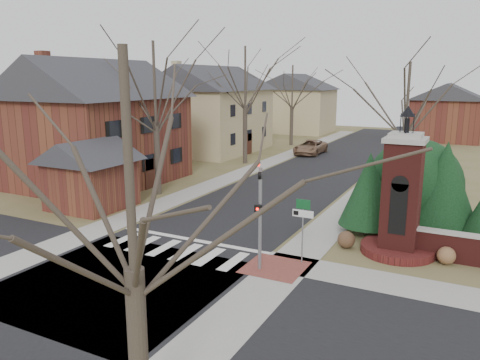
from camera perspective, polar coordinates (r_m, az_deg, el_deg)
The scene contains 28 objects.
ground at distance 20.90m, azimuth -9.22°, elevation -9.13°, with size 120.00×120.00×0.00m, color brown.
main_street at distance 40.09m, azimuth 9.61°, elevation 1.24°, with size 8.00×70.00×0.01m, color black.
cross_street at distance 18.77m, azimuth -14.73°, elevation -11.94°, with size 120.00×8.00×0.01m, color black.
crosswalk_zone at distance 21.50m, azimuth -7.95°, elevation -8.44°, with size 8.00×2.20×0.02m, color silver.
stop_bar at distance 22.67m, azimuth -5.77°, elevation -7.28°, with size 8.00×0.35×0.02m, color silver.
sidewalk_right_main at distance 38.89m, azimuth 16.93°, elevation 0.54°, with size 2.00×60.00×0.02m, color gray.
sidewalk_left at distance 41.90m, azimuth 2.82°, elevation 1.88°, with size 2.00×60.00×0.02m, color gray.
curb_apron at distance 19.49m, azimuth 4.26°, elevation -10.59°, with size 2.40×2.40×0.02m, color brown.
traffic_signal_pole at distance 18.46m, azimuth 2.44°, elevation -3.41°, with size 0.28×0.41×4.50m.
sign_post at distance 19.44m, azimuth 7.65°, elevation -4.66°, with size 0.90×0.07×2.75m.
brick_gate_monument at distance 21.46m, azimuth 19.01°, elevation -3.01°, with size 3.20×3.20×6.47m.
house_brick_left at distance 35.67m, azimuth -17.00°, elevation 7.08°, with size 9.80×11.80×9.42m.
house_stucco_left at distance 49.56m, azimuth -3.59°, elevation 8.83°, with size 9.80×12.80×9.28m.
garage_left at distance 28.97m, azimuth -17.79°, elevation 1.08°, with size 4.80×4.80×4.29m.
house_distant_left at distance 67.94m, azimuth 6.69°, elevation 9.42°, with size 10.80×8.80×8.53m.
house_distant_right at distance 63.82m, azimuth 23.90°, elevation 7.74°, with size 8.80×8.80×7.30m.
evergreen_near at distance 23.63m, azimuth 15.43°, elevation -1.07°, with size 2.80×2.80×4.10m.
evergreen_mid at distance 24.34m, azimuth 23.67°, elevation -0.56°, with size 3.40×3.40×4.70m.
evergreen_mass at distance 25.76m, azimuth 20.51°, elevation -0.09°, with size 4.80×4.80×4.80m, color black.
bare_tree_0 at distance 30.88m, azimuth -10.41°, elevation 12.32°, with size 8.05×8.05×11.15m.
bare_tree_1 at distance 41.98m, azimuth 0.64°, elevation 12.92°, with size 8.40×8.40×11.64m.
bare_tree_2 at distance 54.11m, azimuth 6.41°, elevation 11.65°, with size 7.35×7.35×10.19m.
bare_tree_3 at distance 31.88m, azimuth 19.82°, elevation 9.99°, with size 7.00×7.00×9.70m.
bare_tree_4 at distance 8.78m, azimuth -13.53°, elevation 3.90°, with size 6.65×6.65×9.21m.
pickup_truck at distance 48.27m, azimuth 8.57°, elevation 3.99°, with size 2.36×5.11×1.42m, color #87644A.
distant_car at distance 62.86m, azimuth 19.40°, elevation 5.44°, with size 1.73×4.97×1.64m, color #2F3136.
dry_shrub_left at distance 21.98m, azimuth 12.82°, elevation -7.10°, with size 0.79×0.79×0.79m, color brown.
dry_shrub_right at distance 21.46m, azimuth 23.85°, elevation -8.42°, with size 0.75×0.75×0.75m, color brown.
Camera 1 is at (11.67, -15.60, 7.59)m, focal length 35.00 mm.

